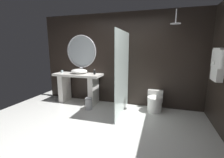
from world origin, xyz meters
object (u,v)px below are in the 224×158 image
Objects in this scene: soap_dispenser at (94,72)px; round_wall_mirror at (81,51)px; tumbler_cup at (62,71)px; toilet at (155,102)px; rain_shower_head at (175,23)px; waste_bin at (89,103)px; hanging_bathrobe at (218,63)px; vessel_sink at (79,71)px.

soap_dispenser is 0.81m from round_wall_mirror.
toilet is at bearing 0.93° from tumbler_cup.
waste_bin is (-2.06, -0.36, -2.03)m from rain_shower_head.
waste_bin is (-2.86, 0.12, -1.18)m from hanging_bathrobe.
tumbler_cup is at bearing -154.05° from round_wall_mirror.
hanging_bathrobe reaches higher than vessel_sink.
vessel_sink is at bearing -179.70° from toilet.
round_wall_mirror is (-0.52, 0.23, 0.58)m from soap_dispenser.
hanging_bathrobe is 3.10m from waste_bin.
vessel_sink is at bearing -179.78° from soap_dispenser.
hanging_bathrobe is (3.36, -0.58, 0.40)m from vessel_sink.
vessel_sink reaches higher than soap_dispenser.
waste_bin is at bearing -21.41° from tumbler_cup.
vessel_sink reaches higher than waste_bin.
toilet is (-1.15, 0.59, -1.11)m from hanging_bathrobe.
toilet is (-0.36, 0.11, -1.96)m from rain_shower_head.
round_wall_mirror is 2.99× the size of rain_shower_head.
hanging_bathrobe is 1.26× the size of toilet.
round_wall_mirror is 1.62m from waste_bin.
round_wall_mirror is at bearing 172.80° from rain_shower_head.
vessel_sink is at bearing 177.84° from rain_shower_head.
hanging_bathrobe is (3.94, -0.55, 0.43)m from tumbler_cup.
toilet is (1.72, 0.01, -0.71)m from soap_dispenser.
round_wall_mirror is (-0.03, 0.23, 0.57)m from vessel_sink.
rain_shower_head is 0.59× the size of toilet.
waste_bin is (0.54, -0.69, -1.36)m from round_wall_mirror.
toilet is (2.24, -0.22, -1.29)m from round_wall_mirror.
vessel_sink is 2.86m from rain_shower_head.
tumbler_cup reaches higher than waste_bin.
soap_dispenser is 0.45× the size of rain_shower_head.
round_wall_mirror is at bearing 166.52° from hanging_bathrobe.
rain_shower_head reaches higher than waste_bin.
round_wall_mirror is 2.60m from toilet.
soap_dispenser is (1.07, 0.04, 0.02)m from tumbler_cup.
vessel_sink is 1.04m from waste_bin.
soap_dispenser is at bearing 1.89° from tumbler_cup.
tumbler_cup is 0.25× the size of rain_shower_head.
hanging_bathrobe is at bearing -31.37° from rain_shower_head.
rain_shower_head is (2.07, -0.10, 1.25)m from soap_dispenser.
vessel_sink is 2.33m from toilet.
tumbler_cup is 0.08× the size of round_wall_mirror.
round_wall_mirror reaches higher than hanging_bathrobe.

